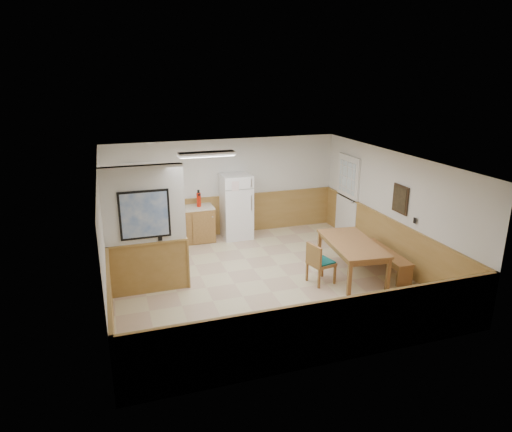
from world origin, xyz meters
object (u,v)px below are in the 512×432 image
object	(u,v)px
dining_table	(352,246)
dining_chair	(318,261)
soap_bottle	(139,208)
fire_extinguisher	(199,199)
refrigerator	(236,206)
dining_bench	(385,256)

from	to	relation	value
dining_table	dining_chair	xyz separation A→B (m)	(-0.83, -0.12, -0.16)
soap_bottle	fire_extinguisher	bearing A→B (deg)	-1.54
refrigerator	soap_bottle	world-z (taller)	refrigerator
fire_extinguisher	dining_bench	bearing A→B (deg)	-33.79
refrigerator	dining_chair	distance (m)	3.25
dining_table	soap_bottle	world-z (taller)	soap_bottle
fire_extinguisher	dining_chair	bearing A→B (deg)	-52.87
dining_bench	soap_bottle	distance (m)	5.80
dining_chair	fire_extinguisher	world-z (taller)	fire_extinguisher
dining_table	soap_bottle	size ratio (longest dim) A/B	9.94
dining_bench	soap_bottle	size ratio (longest dim) A/B	8.46
dining_table	dining_chair	size ratio (longest dim) A/B	2.26
dining_bench	fire_extinguisher	world-z (taller)	fire_extinguisher
dining_bench	dining_table	bearing A→B (deg)	-177.64
refrigerator	fire_extinguisher	size ratio (longest dim) A/B	3.88
dining_table	dining_bench	xyz separation A→B (m)	(0.81, -0.00, -0.31)
dining_chair	soap_bottle	xyz separation A→B (m)	(-3.21, 3.22, 0.50)
fire_extinguisher	dining_table	bearing A→B (deg)	-41.60
refrigerator	dining_bench	distance (m)	3.91
fire_extinguisher	soap_bottle	size ratio (longest dim) A/B	2.20
dining_bench	fire_extinguisher	distance (m)	4.63
refrigerator	dining_table	world-z (taller)	refrigerator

